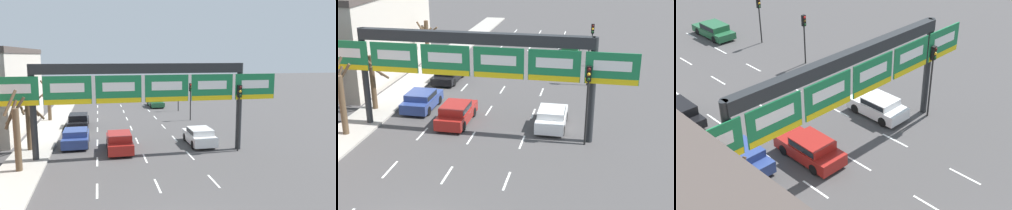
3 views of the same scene
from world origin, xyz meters
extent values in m
cube|color=white|center=(-3.30, 11.00, 0.01)|extent=(0.12, 2.00, 0.01)
cube|color=white|center=(-3.30, 16.00, 0.01)|extent=(0.12, 2.00, 0.01)
cube|color=white|center=(-3.30, 21.00, 0.01)|extent=(0.12, 2.00, 0.01)
cube|color=white|center=(-3.30, 26.00, 0.01)|extent=(0.12, 2.00, 0.01)
cube|color=white|center=(0.00, 6.00, 0.01)|extent=(0.12, 2.00, 0.01)
cube|color=white|center=(0.00, 11.00, 0.01)|extent=(0.12, 2.00, 0.01)
cube|color=white|center=(0.00, 16.00, 0.01)|extent=(0.12, 2.00, 0.01)
cube|color=white|center=(0.00, 21.00, 0.01)|extent=(0.12, 2.00, 0.01)
cube|color=white|center=(0.00, 26.00, 0.01)|extent=(0.12, 2.00, 0.01)
cube|color=white|center=(0.00, 31.00, 0.01)|extent=(0.12, 2.00, 0.01)
cube|color=white|center=(3.30, 6.00, 0.01)|extent=(0.12, 2.00, 0.01)
cube|color=white|center=(3.30, 11.00, 0.01)|extent=(0.12, 2.00, 0.01)
cube|color=white|center=(3.30, 16.00, 0.01)|extent=(0.12, 2.00, 0.01)
cube|color=white|center=(3.30, 21.00, 0.01)|extent=(0.12, 2.00, 0.01)
cube|color=white|center=(3.30, 26.00, 0.01)|extent=(0.12, 2.00, 0.01)
cube|color=white|center=(3.30, 31.00, 0.01)|extent=(0.12, 2.00, 0.01)
cube|color=white|center=(3.30, 36.00, 0.01)|extent=(0.12, 2.00, 0.01)
cylinder|color=#232628|center=(-7.40, 11.93, 3.32)|extent=(0.42, 0.42, 6.64)
cylinder|color=#232628|center=(7.40, 11.93, 3.32)|extent=(0.42, 0.42, 6.64)
cube|color=#232628|center=(0.00, 11.93, 6.29)|extent=(14.80, 0.60, 0.70)
cube|color=#197542|center=(-8.48, 11.59, 4.89)|extent=(3.14, 0.08, 1.91)
cube|color=white|center=(-8.48, 11.54, 5.06)|extent=(2.20, 0.02, 0.61)
cube|color=yellow|center=(-8.48, 11.54, 4.11)|extent=(3.08, 0.02, 0.34)
cube|color=#197542|center=(-5.09, 11.59, 4.89)|extent=(3.14, 0.08, 1.91)
cube|color=white|center=(-5.09, 11.54, 5.06)|extent=(2.20, 0.02, 0.61)
cube|color=yellow|center=(-5.09, 11.54, 4.11)|extent=(3.08, 0.02, 0.34)
cube|color=#197542|center=(-1.70, 11.59, 4.89)|extent=(3.14, 0.08, 1.91)
cube|color=white|center=(-1.70, 11.54, 5.06)|extent=(2.20, 0.02, 0.61)
cube|color=yellow|center=(-1.70, 11.54, 4.11)|extent=(3.08, 0.02, 0.34)
cube|color=#197542|center=(1.70, 11.59, 4.89)|extent=(3.14, 0.08, 1.91)
cube|color=white|center=(1.70, 11.54, 5.06)|extent=(2.20, 0.02, 0.61)
cube|color=yellow|center=(1.70, 11.54, 4.11)|extent=(3.08, 0.02, 0.34)
cube|color=#197542|center=(5.09, 11.59, 4.89)|extent=(3.14, 0.08, 1.91)
cube|color=white|center=(5.09, 11.54, 5.06)|extent=(2.20, 0.02, 0.61)
cube|color=yellow|center=(5.09, 11.54, 4.11)|extent=(3.08, 0.02, 0.34)
cube|color=#197542|center=(8.48, 11.59, 4.89)|extent=(3.14, 0.08, 1.91)
cube|color=white|center=(8.48, 11.54, 5.06)|extent=(2.20, 0.02, 0.61)
cube|color=yellow|center=(8.48, 11.54, 4.11)|extent=(3.08, 0.02, 0.34)
cube|color=maroon|center=(-1.64, 13.35, 0.57)|extent=(1.84, 4.42, 0.74)
cube|color=maroon|center=(-1.64, 13.09, 1.19)|extent=(1.69, 2.30, 0.50)
cube|color=black|center=(-1.64, 13.09, 1.19)|extent=(1.73, 2.11, 0.36)
cylinder|color=black|center=(-2.47, 14.68, 0.33)|extent=(0.22, 0.66, 0.66)
cylinder|color=black|center=(-0.81, 14.68, 0.33)|extent=(0.22, 0.66, 0.66)
cylinder|color=black|center=(-2.47, 12.02, 0.33)|extent=(0.22, 0.66, 0.66)
cylinder|color=black|center=(-0.81, 12.02, 0.33)|extent=(0.22, 0.66, 0.66)
cube|color=navy|center=(-4.96, 15.48, 0.56)|extent=(1.95, 4.07, 0.72)
cube|color=navy|center=(-4.96, 15.24, 1.15)|extent=(1.79, 2.12, 0.46)
cube|color=black|center=(-4.96, 15.24, 1.15)|extent=(1.83, 1.95, 0.33)
cylinder|color=black|center=(-5.85, 16.71, 0.33)|extent=(0.22, 0.66, 0.66)
cylinder|color=black|center=(-4.07, 16.71, 0.33)|extent=(0.22, 0.66, 0.66)
cylinder|color=black|center=(-5.85, 14.26, 0.33)|extent=(0.22, 0.66, 0.66)
cylinder|color=black|center=(-4.07, 14.26, 0.33)|extent=(0.22, 0.66, 0.66)
cube|color=black|center=(-5.14, 22.55, 0.50)|extent=(1.88, 4.46, 0.60)
cube|color=black|center=(-5.14, 22.28, 1.10)|extent=(1.73, 2.32, 0.60)
cube|color=black|center=(-5.14, 22.28, 1.10)|extent=(1.76, 2.13, 0.44)
cylinder|color=black|center=(-4.29, 23.88, 0.33)|extent=(0.22, 0.66, 0.66)
cylinder|color=black|center=(-4.29, 21.21, 0.33)|extent=(0.22, 0.66, 0.66)
cube|color=#235B38|center=(4.74, 34.34, 0.51)|extent=(1.83, 4.83, 0.62)
cube|color=#235B38|center=(4.74, 34.05, 1.08)|extent=(1.68, 2.51, 0.52)
cube|color=black|center=(4.74, 34.05, 1.08)|extent=(1.72, 2.31, 0.38)
cylinder|color=black|center=(3.92, 35.79, 0.33)|extent=(0.22, 0.66, 0.66)
cylinder|color=black|center=(5.57, 35.79, 0.33)|extent=(0.22, 0.66, 0.66)
cylinder|color=black|center=(3.92, 32.89, 0.33)|extent=(0.22, 0.66, 0.66)
cylinder|color=black|center=(5.57, 32.89, 0.33)|extent=(0.22, 0.66, 0.66)
cube|color=silver|center=(4.86, 13.87, 0.57)|extent=(1.87, 4.06, 0.73)
cube|color=silver|center=(4.86, 13.62, 1.16)|extent=(1.72, 2.11, 0.44)
cube|color=black|center=(4.86, 13.62, 1.16)|extent=(1.75, 1.94, 0.32)
cylinder|color=black|center=(4.01, 15.08, 0.33)|extent=(0.22, 0.66, 0.66)
cylinder|color=black|center=(5.70, 15.08, 0.33)|extent=(0.22, 0.66, 0.66)
cylinder|color=black|center=(4.01, 12.65, 0.33)|extent=(0.22, 0.66, 0.66)
cylinder|color=black|center=(5.70, 12.65, 0.33)|extent=(0.22, 0.66, 0.66)
cylinder|color=black|center=(7.03, 29.91, 1.64)|extent=(0.12, 0.12, 3.28)
cube|color=black|center=(7.03, 29.91, 3.73)|extent=(0.30, 0.24, 0.90)
sphere|color=#3D0E0C|center=(7.03, 29.78, 4.03)|extent=(0.20, 0.20, 0.20)
sphere|color=gold|center=(7.03, 29.78, 3.73)|extent=(0.20, 0.20, 0.20)
sphere|color=#0E3515|center=(7.03, 29.78, 3.43)|extent=(0.20, 0.20, 0.20)
cylinder|color=black|center=(7.15, 11.39, 2.06)|extent=(0.12, 0.12, 4.12)
cube|color=black|center=(7.15, 11.39, 4.57)|extent=(0.30, 0.24, 0.90)
sphere|color=#3D0E0C|center=(7.15, 11.26, 4.87)|extent=(0.20, 0.20, 0.20)
sphere|color=gold|center=(7.15, 11.26, 4.57)|extent=(0.20, 0.20, 0.20)
sphere|color=#0E3515|center=(7.15, 11.26, 4.27)|extent=(0.20, 0.20, 0.20)
cylinder|color=black|center=(6.88, 23.63, 1.63)|extent=(0.12, 0.12, 3.26)
cube|color=black|center=(6.88, 23.63, 3.71)|extent=(0.30, 0.24, 0.90)
sphere|color=red|center=(6.88, 23.50, 4.01)|extent=(0.20, 0.20, 0.20)
sphere|color=#412F0C|center=(6.88, 23.50, 3.71)|extent=(0.20, 0.20, 0.20)
sphere|color=#0E3515|center=(6.88, 23.50, 3.41)|extent=(0.20, 0.20, 0.20)
cylinder|color=brown|center=(-8.32, 10.05, 3.64)|extent=(0.77, 0.87, 1.77)
cylinder|color=brown|center=(-8.13, 10.31, 3.81)|extent=(1.25, 0.45, 1.73)
cylinder|color=brown|center=(-8.35, 10.07, 4.34)|extent=(0.81, 0.91, 1.56)
cylinder|color=brown|center=(-8.25, 14.49, 2.15)|extent=(0.38, 0.38, 4.00)
cylinder|color=brown|center=(-7.52, 14.22, 3.02)|extent=(0.74, 1.63, 1.33)
cylinder|color=brown|center=(-8.18, 14.80, 4.11)|extent=(0.81, 0.35, 1.36)
cylinder|color=brown|center=(-7.84, 14.18, 3.34)|extent=(0.83, 1.04, 1.34)
cylinder|color=brown|center=(-8.75, 14.09, 3.86)|extent=(1.02, 1.20, 1.80)
cylinder|color=brown|center=(-8.25, 15.02, 3.34)|extent=(1.17, 0.17, 1.03)
camera|label=1|loc=(-3.03, -11.09, 7.20)|focal=35.00mm
camera|label=2|loc=(7.48, -15.38, 12.28)|focal=50.00mm
camera|label=3|loc=(-15.89, -3.82, 16.21)|focal=50.00mm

